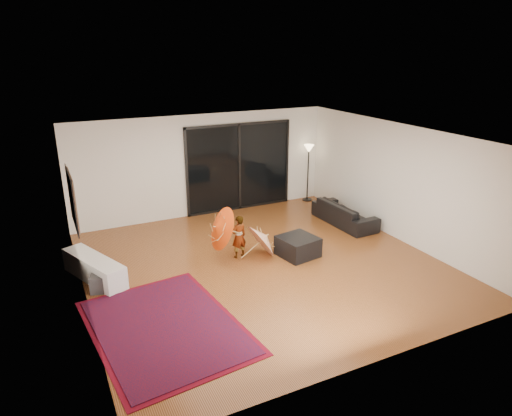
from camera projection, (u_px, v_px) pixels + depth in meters
floor at (263, 265)px, 9.55m from camera, size 7.00×7.00×0.00m
ceiling at (264, 137)px, 8.65m from camera, size 7.00×7.00×0.00m
wall_back at (204, 165)px, 12.07m from camera, size 7.00×0.00×7.00m
wall_front at (381, 280)px, 6.14m from camera, size 7.00×0.00×7.00m
wall_left at (78, 234)px, 7.66m from camera, size 0.00×7.00×7.00m
wall_right at (398, 182)px, 10.55m from camera, size 0.00×7.00×7.00m
sliding_door at (239, 167)px, 12.51m from camera, size 3.06×0.07×2.40m
painting at (72, 199)px, 8.42m from camera, size 0.04×1.28×1.08m
media_console at (94, 268)px, 8.89m from camera, size 1.03×1.71×0.47m
speaker at (99, 283)px, 8.46m from camera, size 0.36×0.36×0.33m
persian_rug at (165, 327)px, 7.42m from camera, size 2.50×3.28×0.02m
sofa at (345, 213)px, 11.70m from camera, size 0.81×1.93×0.56m
ottoman at (298, 246)px, 9.92m from camera, size 0.87×0.87×0.43m
floor_lamp at (309, 157)px, 13.15m from camera, size 0.29×0.29×1.67m
child at (239, 237)px, 9.75m from camera, size 0.38×0.28×0.95m
parasol_orange at (215, 231)px, 9.40m from camera, size 0.52×0.93×0.92m
parasol_white at (267, 233)px, 9.87m from camera, size 0.62×0.83×0.93m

